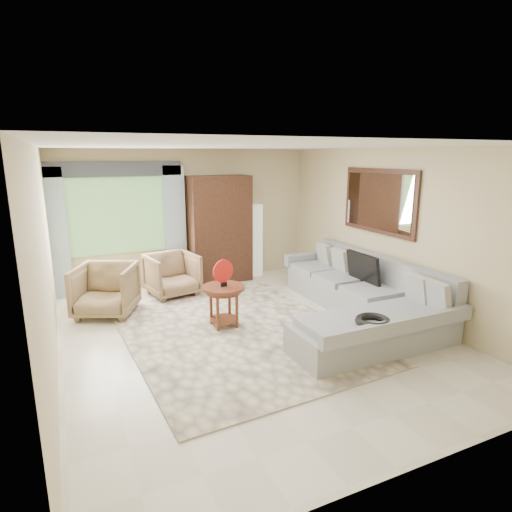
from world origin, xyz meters
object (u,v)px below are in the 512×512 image
coffee_table (224,306)px  sectional_sofa (360,302)px  tv_screen (363,268)px  armchair_right (172,275)px  potted_plant (82,289)px  armoire (220,229)px  floor_lamp (255,240)px  armchair_left (106,290)px

coffee_table → sectional_sofa: bearing=-16.5°
tv_screen → armchair_right: bearing=141.6°
potted_plant → armchair_right: bearing=-7.3°
potted_plant → armoire: (2.62, 0.33, 0.79)m
tv_screen → armoire: armoire is taller
coffee_table → armchair_right: size_ratio=0.75×
floor_lamp → coffee_table: bearing=-124.0°
sectional_sofa → armoire: size_ratio=1.65×
armoire → armchair_left: bearing=-155.6°
potted_plant → armoire: armoire is taller
armchair_left → sectional_sofa: bearing=-2.3°
armchair_right → coffee_table: bearing=-89.9°
coffee_table → armoire: armoire is taller
tv_screen → armchair_left: bearing=158.0°
tv_screen → armchair_left: tv_screen is taller
coffee_table → potted_plant: coffee_table is taller
floor_lamp → armchair_left: bearing=-160.4°
armchair_right → armchair_left: bearing=-166.5°
coffee_table → armchair_left: size_ratio=0.70×
sectional_sofa → coffee_table: bearing=163.5°
coffee_table → armchair_left: bearing=140.4°
armoire → floor_lamp: (0.80, 0.06, -0.30)m
potted_plant → floor_lamp: floor_lamp is taller
armchair_right → floor_lamp: 2.03m
tv_screen → floor_lamp: (-0.70, 2.65, 0.03)m
sectional_sofa → coffee_table: 2.11m
armchair_right → potted_plant: 1.53m
armchair_left → armchair_right: (1.20, 0.52, -0.02)m
sectional_sofa → potted_plant: 4.64m
sectional_sofa → floor_lamp: 3.03m
armoire → coffee_table: bearing=-109.0°
floor_lamp → tv_screen: bearing=-75.2°
tv_screen → armchair_left: size_ratio=0.82×
armoire → floor_lamp: size_ratio=1.40×
armoire → tv_screen: bearing=-59.9°
armchair_left → floor_lamp: size_ratio=0.60×
coffee_table → potted_plant: 2.69m
armoire → floor_lamp: 0.86m
tv_screen → armchair_left: (-3.81, 1.54, -0.31)m
tv_screen → potted_plant: bearing=151.3°
tv_screen → potted_plant: size_ratio=1.42×
armchair_right → potted_plant: bearing=162.6°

